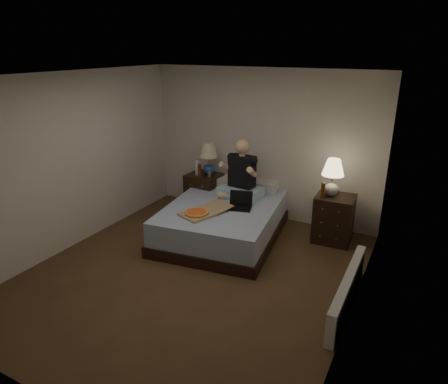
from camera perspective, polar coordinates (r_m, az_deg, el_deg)
The scene contains 19 objects.
floor at distance 5.36m, azimuth -4.59°, elevation -11.54°, with size 4.00×4.50×0.00m, color brown.
ceiling at distance 4.57m, azimuth -5.50°, elevation 16.18°, with size 4.00×4.50×0.00m, color white.
wall_back at distance 6.75m, azimuth 5.40°, elevation 6.70°, with size 4.00×2.50×0.00m, color silver.
wall_front at distance 3.34m, azimuth -26.63°, elevation -10.11°, with size 4.00×2.50×0.00m, color silver.
wall_left at distance 6.10m, azimuth -21.07°, elevation 3.98°, with size 4.50×2.50×0.00m, color silver.
wall_right at distance 4.16m, azimuth 18.94°, elevation -3.06°, with size 4.50×2.50×0.00m, color silver.
bed at distance 6.22m, azimuth -0.02°, elevation -3.98°, with size 1.59×2.12×0.53m, color #5470A8.
nightstand_left at distance 7.04m, azimuth -2.83°, elevation -0.24°, with size 0.55×0.50×0.72m, color black.
nightstand_right at distance 6.25m, azimuth 15.38°, elevation -3.70°, with size 0.55×0.50×0.72m, color black.
lamp_left at distance 6.82m, azimuth -2.22°, elevation 4.73°, with size 0.32×0.32×0.56m, color navy, non-canonical shape.
lamp_right at distance 6.04m, azimuth 15.23°, elevation 2.00°, with size 0.32×0.32×0.56m, color #999890, non-canonical shape.
water_bottle at distance 6.86m, azimuth -3.85°, elevation 3.45°, with size 0.07×0.07×0.25m, color silver.
soda_can at distance 6.78m, azimuth -2.12°, elevation 2.60°, with size 0.07×0.07×0.10m, color silver.
beer_bottle_left at distance 6.72m, azimuth -3.49°, elevation 3.01°, with size 0.06×0.06×0.23m, color #54210C.
beer_bottle_right at distance 5.97m, azimuth 13.95°, elevation 0.23°, with size 0.06×0.06×0.23m, color #532F0B.
person at distance 6.26m, azimuth 2.36°, elevation 3.28°, with size 0.66×0.52×0.93m, color black, non-canonical shape.
laptop at distance 5.90m, azimuth 2.26°, elevation -1.33°, with size 0.34×0.28×0.24m, color black, non-canonical shape.
pizza_box at distance 5.70m, azimuth -3.94°, elevation -3.05°, with size 0.40×0.76×0.08m, color tan, non-canonical shape.
radiator at distance 4.86m, azimuth 17.19°, elevation -13.35°, with size 0.10×1.60×0.40m, color silver.
Camera 1 is at (2.50, -3.82, 2.81)m, focal length 32.00 mm.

